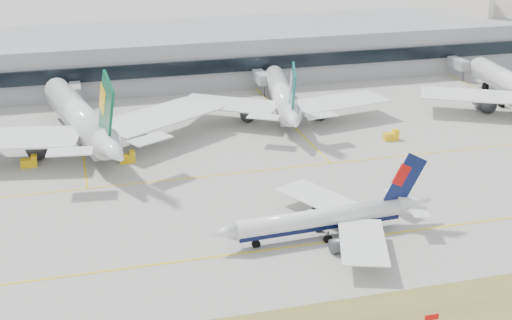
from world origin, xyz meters
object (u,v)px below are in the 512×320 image
object	(u,v)px
widebody_eva	(82,120)
taxiing_airliner	(327,219)
widebody_cathay	(283,97)
terminal	(169,54)

from	to	relation	value
widebody_eva	taxiing_airliner	bearing A→B (deg)	-157.55
widebody_cathay	terminal	bearing A→B (deg)	35.55
widebody_eva	terminal	xyz separation A→B (m)	(29.85, 58.31, 0.96)
taxiing_airliner	widebody_cathay	bearing A→B (deg)	-103.60
terminal	taxiing_airliner	bearing A→B (deg)	-85.18
taxiing_airliner	widebody_eva	distance (m)	71.49
widebody_cathay	terminal	xyz separation A→B (m)	(-22.77, 49.46, 2.09)
taxiing_airliner	terminal	bearing A→B (deg)	-88.11
widebody_eva	widebody_cathay	bearing A→B (deg)	-91.83
widebody_cathay	widebody_eva	bearing A→B (deg)	110.38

